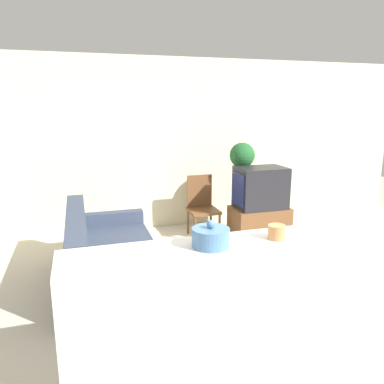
# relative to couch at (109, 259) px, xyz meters

# --- Properties ---
(ground_plane) EXTENTS (14.00, 14.00, 0.00)m
(ground_plane) POSITION_rel_couch_xyz_m (0.94, -1.59, -0.28)
(ground_plane) COLOR beige
(wall_back) EXTENTS (9.00, 0.06, 2.70)m
(wall_back) POSITION_rel_couch_xyz_m (0.94, 1.84, 1.07)
(wall_back) COLOR beige
(wall_back) RESTS_ON ground_plane
(couch) EXTENTS (0.96, 1.92, 0.83)m
(couch) POSITION_rel_couch_xyz_m (0.00, 0.00, 0.00)
(couch) COLOR #384256
(couch) RESTS_ON ground_plane
(tv_stand) EXTENTS (0.83, 0.51, 0.50)m
(tv_stand) POSITION_rel_couch_xyz_m (2.26, 0.76, -0.03)
(tv_stand) COLOR brown
(tv_stand) RESTS_ON ground_plane
(television) EXTENTS (0.72, 0.49, 0.60)m
(television) POSITION_rel_couch_xyz_m (2.25, 0.76, 0.52)
(television) COLOR #232328
(television) RESTS_ON tv_stand
(wooden_chair) EXTENTS (0.44, 0.44, 0.92)m
(wooden_chair) POSITION_rel_couch_xyz_m (1.51, 1.23, 0.22)
(wooden_chair) COLOR brown
(wooden_chair) RESTS_ON ground_plane
(plant_stand) EXTENTS (0.13, 0.13, 0.94)m
(plant_stand) POSITION_rel_couch_xyz_m (2.11, 1.12, 0.19)
(plant_stand) COLOR brown
(plant_stand) RESTS_ON ground_plane
(potted_plant) EXTENTS (0.38, 0.38, 0.48)m
(potted_plant) POSITION_rel_couch_xyz_m (2.11, 1.12, 0.92)
(potted_plant) COLOR white
(potted_plant) RESTS_ON plant_stand
(foreground_counter) EXTENTS (2.75, 0.44, 1.09)m
(foreground_counter) POSITION_rel_couch_xyz_m (0.94, -1.91, 0.27)
(foreground_counter) COLOR silver
(foreground_counter) RESTS_ON ground_plane
(decorative_bowl) EXTENTS (0.24, 0.24, 0.17)m
(decorative_bowl) POSITION_rel_couch_xyz_m (0.52, -1.91, 0.87)
(decorative_bowl) COLOR #4C7AAD
(decorative_bowl) RESTS_ON foreground_counter
(candle_jar) EXTENTS (0.12, 0.12, 0.10)m
(candle_jar) POSITION_rel_couch_xyz_m (0.99, -1.91, 0.86)
(candle_jar) COLOR #C6844C
(candle_jar) RESTS_ON foreground_counter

